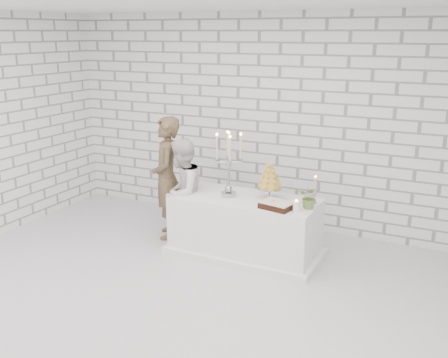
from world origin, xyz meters
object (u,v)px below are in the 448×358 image
cake_table (245,226)px  bride (182,193)px  candelabra (229,164)px  croquembouche (270,180)px  groom (167,178)px

cake_table → bride: bearing=-175.4°
candelabra → croquembouche: 0.54m
groom → croquembouche: size_ratio=3.50×
bride → croquembouche: size_ratio=3.00×
bride → candelabra: candelabra is taller
candelabra → groom: bearing=172.5°
groom → candelabra: groom is taller
croquembouche → bride: bearing=-172.5°
bride → candelabra: bearing=90.2°
croquembouche → groom: bearing=179.3°
cake_table → bride: bride is taller
groom → bride: groom is taller
bride → groom: bearing=-120.4°
cake_table → candelabra: candelabra is taller
cake_table → candelabra: size_ratio=2.19×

